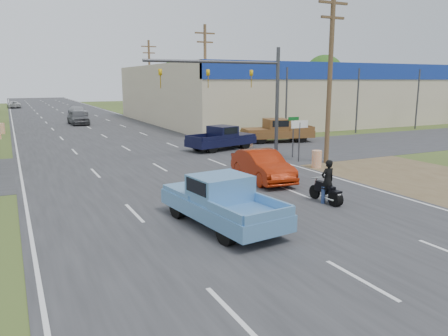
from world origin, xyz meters
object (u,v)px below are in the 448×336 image
distant_car_white (14,105)px  blue_pickup (220,200)px  navy_pickup (223,138)px  distant_car_silver (78,111)px  distant_car_grey (78,117)px  brown_pickup (276,130)px  motorcycle (327,193)px  red_convertible (262,166)px  rider (327,183)px

distant_car_white → blue_pickup: bearing=90.1°
navy_pickup → distant_car_silver: size_ratio=1.19×
blue_pickup → distant_car_grey: bearing=81.7°
navy_pickup → brown_pickup: brown_pickup is taller
motorcycle → blue_pickup: (-5.05, -0.47, 0.46)m
red_convertible → motorcycle: (0.27, -4.64, -0.33)m
motorcycle → brown_pickup: 18.00m
distant_car_grey → navy_pickup: bearing=-76.9°
red_convertible → distant_car_white: (-10.00, 69.85, -0.14)m
distant_car_grey → distant_car_white: distant_car_grey is taller
red_convertible → distant_car_silver: (-2.12, 47.09, -0.09)m
rider → navy_pickup: navy_pickup is taller
blue_pickup → motorcycle: bearing=-1.8°
distant_car_white → motorcycle: bearing=94.0°
navy_pickup → distant_car_white: 61.26m
motorcycle → navy_pickup: bearing=79.6°
navy_pickup → blue_pickup: bearing=-41.1°
motorcycle → brown_pickup: size_ratio=0.32×
distant_car_grey → distant_car_silver: distant_car_grey is taller
blue_pickup → rider: bearing=-1.4°
blue_pickup → red_convertible: bearing=39.8°
red_convertible → brown_pickup: (8.22, 11.51, 0.19)m
red_convertible → blue_pickup: (-4.78, -5.10, 0.13)m
blue_pickup → brown_pickup: brown_pickup is taller
rider → distant_car_silver: (-2.39, 51.69, -0.18)m
red_convertible → rider: 4.61m
navy_pickup → distant_car_silver: 37.49m
red_convertible → rider: rider is taller
navy_pickup → distant_car_grey: (-6.67, 23.50, -0.06)m
red_convertible → motorcycle: bearing=-81.0°
distant_car_silver → distant_car_white: distant_car_silver is taller
red_convertible → distant_car_white: 70.56m
rider → distant_car_silver: 51.75m
brown_pickup → distant_car_grey: size_ratio=1.27×
red_convertible → navy_pickup: 10.27m
blue_pickup → distant_car_grey: size_ratio=1.17×
motorcycle → distant_car_silver: size_ratio=0.41×
distant_car_silver → navy_pickup: bearing=-91.0°
rider → distant_car_grey: 38.25m
motorcycle → distant_car_white: bearing=96.8°
motorcycle → rider: 0.42m
distant_car_grey → brown_pickup: bearing=-63.6°
distant_car_grey → distant_car_white: bearing=96.6°
motorcycle → distant_car_silver: 51.78m
red_convertible → blue_pickup: bearing=-127.5°
blue_pickup → distant_car_grey: blue_pickup is taller
blue_pickup → distant_car_white: bearing=86.9°
distant_car_white → red_convertible: bearing=94.3°
rider → navy_pickup: size_ratio=0.31×
brown_pickup → distant_car_grey: bearing=41.7°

